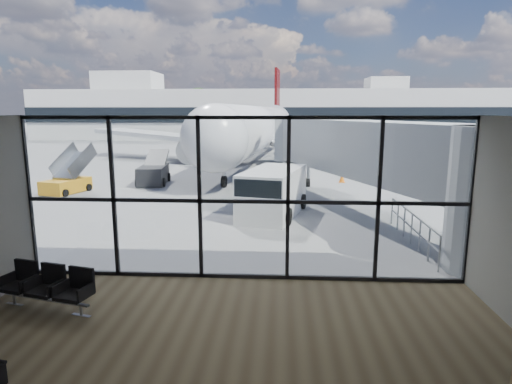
# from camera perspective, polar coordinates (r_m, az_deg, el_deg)

# --- Properties ---
(ground) EXTENTS (220.00, 220.00, 0.00)m
(ground) POSITION_cam_1_polar(r_m,az_deg,el_deg) (51.50, 2.27, 5.60)
(ground) COLOR slate
(ground) RESTS_ON ground
(lounge_shell) EXTENTS (12.02, 8.01, 4.51)m
(lounge_shell) POSITION_cam_1_polar(r_m,az_deg,el_deg) (6.85, -5.22, -5.88)
(lounge_shell) COLOR brown
(lounge_shell) RESTS_ON ground
(glass_curtain_wall) EXTENTS (12.10, 0.12, 4.50)m
(glass_curtain_wall) POSITION_cam_1_polar(r_m,az_deg,el_deg) (11.57, -1.67, -1.02)
(glass_curtain_wall) COLOR white
(glass_curtain_wall) RESTS_ON ground
(jet_bridge) EXTENTS (8.00, 16.50, 4.33)m
(jet_bridge) POSITION_cam_1_polar(r_m,az_deg,el_deg) (18.86, 15.35, 4.74)
(jet_bridge) COLOR #A0A4A6
(jet_bridge) RESTS_ON ground
(apron_railing) EXTENTS (0.06, 5.46, 1.11)m
(apron_railing) POSITION_cam_1_polar(r_m,az_deg,el_deg) (15.96, 20.06, -4.02)
(apron_railing) COLOR gray
(apron_railing) RESTS_ON ground
(far_terminal) EXTENTS (80.00, 12.20, 11.00)m
(far_terminal) POSITION_cam_1_polar(r_m,az_deg,el_deg) (73.27, 2.18, 10.42)
(far_terminal) COLOR #B1B1AC
(far_terminal) RESTS_ON ground
(tree_0) EXTENTS (4.95, 4.95, 7.12)m
(tree_0) POSITION_cam_1_polar(r_m,az_deg,el_deg) (95.15, -25.92, 9.69)
(tree_0) COLOR #382619
(tree_0) RESTS_ON ground
(tree_1) EXTENTS (5.61, 5.61, 8.07)m
(tree_1) POSITION_cam_1_polar(r_m,az_deg,el_deg) (92.40, -22.65, 10.33)
(tree_1) COLOR #382619
(tree_1) RESTS_ON ground
(tree_2) EXTENTS (6.27, 6.27, 9.03)m
(tree_2) POSITION_cam_1_polar(r_m,az_deg,el_deg) (89.97, -19.18, 10.96)
(tree_2) COLOR #382619
(tree_2) RESTS_ON ground
(tree_3) EXTENTS (4.95, 4.95, 7.12)m
(tree_3) POSITION_cam_1_polar(r_m,az_deg,el_deg) (87.87, -15.45, 10.37)
(tree_3) COLOR #382619
(tree_3) RESTS_ON ground
(tree_4) EXTENTS (5.61, 5.61, 8.07)m
(tree_4) POSITION_cam_1_polar(r_m,az_deg,el_deg) (86.15, -11.62, 10.95)
(tree_4) COLOR #382619
(tree_4) RESTS_ON ground
(tree_5) EXTENTS (6.27, 6.27, 9.03)m
(tree_5) POSITION_cam_1_polar(r_m,az_deg,el_deg) (84.82, -7.64, 11.50)
(tree_5) COLOR #382619
(tree_5) RESTS_ON ground
(seating_row) EXTENTS (2.37, 1.18, 1.05)m
(seating_row) POSITION_cam_1_polar(r_m,az_deg,el_deg) (11.40, -25.87, -11.06)
(seating_row) COLOR gray
(seating_row) RESTS_ON ground
(airliner) EXTENTS (33.51, 38.92, 10.03)m
(airliner) POSITION_cam_1_polar(r_m,az_deg,el_deg) (40.61, 0.38, 8.55)
(airliner) COLOR silver
(airliner) RESTS_ON ground
(service_van) EXTENTS (3.17, 5.10, 2.06)m
(service_van) POSITION_cam_1_polar(r_m,az_deg,el_deg) (19.01, 2.18, -0.02)
(service_van) COLOR silver
(service_van) RESTS_ON ground
(belt_loader) EXTENTS (2.09, 4.54, 2.02)m
(belt_loader) POSITION_cam_1_polar(r_m,az_deg,el_deg) (28.26, -13.48, 2.45)
(belt_loader) COLOR black
(belt_loader) RESTS_ON ground
(mobile_stairs) EXTENTS (2.23, 3.40, 2.20)m
(mobile_stairs) POSITION_cam_1_polar(r_m,az_deg,el_deg) (26.75, -23.89, 1.04)
(mobile_stairs) COLOR #B87B15
(mobile_stairs) RESTS_ON ground
(traffic_cone_b) EXTENTS (0.37, 0.37, 0.54)m
(traffic_cone_b) POSITION_cam_1_polar(r_m,az_deg,el_deg) (26.76, -2.01, 1.37)
(traffic_cone_b) COLOR #DD5D0B
(traffic_cone_b) RESTS_ON ground
(traffic_cone_c) EXTENTS (0.41, 0.41, 0.59)m
(traffic_cone_c) POSITION_cam_1_polar(r_m,az_deg,el_deg) (28.61, 11.38, 1.82)
(traffic_cone_c) COLOR orange
(traffic_cone_c) RESTS_ON ground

